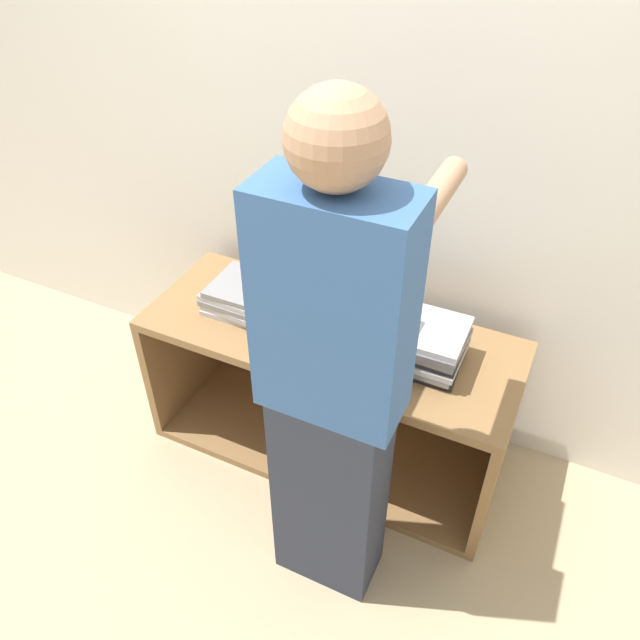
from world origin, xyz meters
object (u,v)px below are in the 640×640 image
object	(u,v)px
laptop_stack_left	(250,297)
laptop_stack_right	(419,343)
person	(333,391)
laptop_open	(335,314)

from	to	relation	value
laptop_stack_left	laptop_stack_right	world-z (taller)	laptop_stack_right
laptop_stack_right	laptop_stack_left	bearing A→B (deg)	-179.96
laptop_stack_left	person	bearing A→B (deg)	-40.26
laptop_stack_left	laptop_stack_right	xyz separation A→B (m)	(0.68, 0.00, 0.02)
laptop_open	person	size ratio (longest dim) A/B	0.18
laptop_stack_right	person	bearing A→B (deg)	-102.66
laptop_stack_right	person	world-z (taller)	person
person	laptop_stack_left	bearing A→B (deg)	139.74
laptop_stack_right	person	distance (m)	0.52
person	laptop_stack_right	bearing A→B (deg)	77.34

